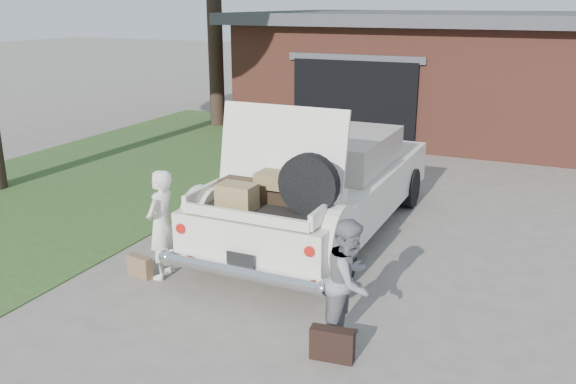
% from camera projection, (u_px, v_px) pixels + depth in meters
% --- Properties ---
extents(ground, '(90.00, 90.00, 0.00)m').
position_uv_depth(ground, '(270.00, 283.00, 8.09)').
color(ground, gray).
rests_on(ground, ground).
extents(grass_strip, '(6.00, 16.00, 0.02)m').
position_uv_depth(grass_strip, '(97.00, 178.00, 12.85)').
color(grass_strip, '#2D4C1E').
rests_on(grass_strip, ground).
extents(house, '(12.80, 7.80, 3.30)m').
position_uv_depth(house, '(477.00, 72.00, 17.20)').
color(house, brown).
rests_on(house, ground).
extents(sedan, '(2.21, 5.55, 2.28)m').
position_uv_depth(sedan, '(323.00, 184.00, 9.64)').
color(sedan, silver).
rests_on(sedan, ground).
extents(woman_left, '(0.40, 0.57, 1.49)m').
position_uv_depth(woman_left, '(161.00, 225.00, 8.09)').
color(woman_left, white).
rests_on(woman_left, ground).
extents(woman_right, '(0.58, 0.72, 1.40)m').
position_uv_depth(woman_right, '(350.00, 281.00, 6.55)').
color(woman_right, gray).
rests_on(woman_right, ground).
extents(suitcase_left, '(0.40, 0.19, 0.30)m').
position_uv_depth(suitcase_left, '(140.00, 266.00, 8.25)').
color(suitcase_left, '#866144').
rests_on(suitcase_left, ground).
extents(suitcase_right, '(0.47, 0.20, 0.36)m').
position_uv_depth(suitcase_right, '(332.00, 344.00, 6.32)').
color(suitcase_right, black).
rests_on(suitcase_right, ground).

